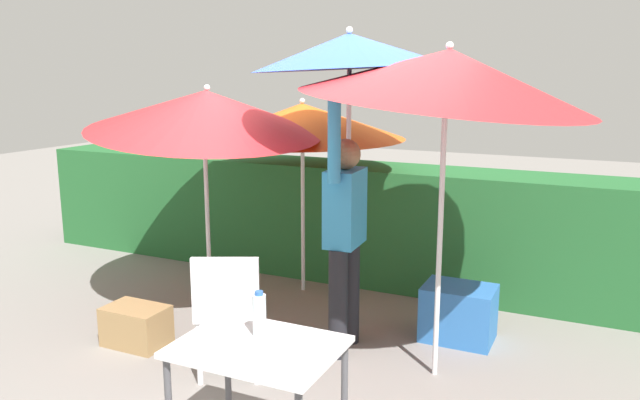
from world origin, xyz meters
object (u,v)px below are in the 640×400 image
Objects in this scene: umbrella_yellow at (447,76)px; crate_cardboard at (136,326)px; folding_table at (258,361)px; bottle_water at (259,315)px; umbrella_orange at (349,52)px; person_vendor at (345,230)px; umbrella_rainbow at (206,111)px; umbrella_navy at (302,121)px; chair_plastic at (229,306)px; cooler_box at (458,313)px.

umbrella_yellow reaches higher than crate_cardboard.
bottle_water is at bearing 114.67° from folding_table.
umbrella_orange is 1.27× the size of person_vendor.
person_vendor is at bearing -6.42° from umbrella_rainbow.
umbrella_navy is at bearing 129.90° from person_vendor.
chair_plastic is (-1.27, -0.64, -1.53)m from umbrella_yellow.
umbrella_yellow is at bearing 13.28° from crate_cardboard.
umbrella_orange is 1.03× the size of umbrella_yellow.
person_vendor is at bearing -50.10° from umbrella_navy.
person_vendor is 1.78m from crate_cardboard.
bottle_water reaches higher than folding_table.
cooler_box is 0.68× the size of folding_table.
umbrella_navy is at bearing 112.04° from bottle_water.
umbrella_orange is 2.68× the size of chair_plastic.
cooler_box is at bearing 75.87° from folding_table.
umbrella_navy is 2.99m from folding_table.
bottle_water is at bearing -48.49° from umbrella_rainbow.
folding_table is (0.75, -0.87, 0.14)m from chair_plastic.
folding_table reaches higher than cooler_box.
umbrella_navy is (-0.79, 0.81, -0.59)m from umbrella_orange.
folding_table is at bearing -82.65° from person_vendor.
person_vendor is (1.29, -0.15, -0.82)m from umbrella_rainbow.
umbrella_rainbow is 0.87× the size of umbrella_orange.
chair_plastic is at bearing -153.39° from umbrella_yellow.
folding_table is at bearing -49.25° from chair_plastic.
umbrella_orange is at bearing 97.70° from bottle_water.
umbrella_yellow is at bearing -6.71° from person_vendor.
umbrella_rainbow is 2.58× the size of folding_table.
person_vendor is at bearing 97.35° from folding_table.
person_vendor reaches higher than cooler_box.
umbrella_yellow is at bearing 26.61° from chair_plastic.
umbrella_navy is 1.00× the size of person_vendor.
umbrella_navy is at bearing 63.94° from umbrella_rainbow.
chair_plastic is at bearing -49.19° from umbrella_rainbow.
umbrella_rainbow is 1.31m from umbrella_orange.
umbrella_orange reaches higher than chair_plastic.
cooler_box is 2.50m from crate_cardboard.
umbrella_yellow is at bearing 68.08° from bottle_water.
person_vendor is at bearing 173.29° from umbrella_yellow.
umbrella_orange is 1.29m from person_vendor.
umbrella_yellow reaches higher than umbrella_navy.
umbrella_orange reaches higher than cooler_box.
umbrella_rainbow reaches higher than chair_plastic.
cooler_box is 2.26× the size of bottle_water.
umbrella_rainbow is 1.54m from person_vendor.
folding_table is (1.50, -1.74, -1.10)m from umbrella_rainbow.
cooler_box is 1.14× the size of crate_cardboard.
folding_table is at bearing -30.38° from crate_cardboard.
umbrella_rainbow is 8.61× the size of bottle_water.
umbrella_rainbow is 2.58m from cooler_box.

